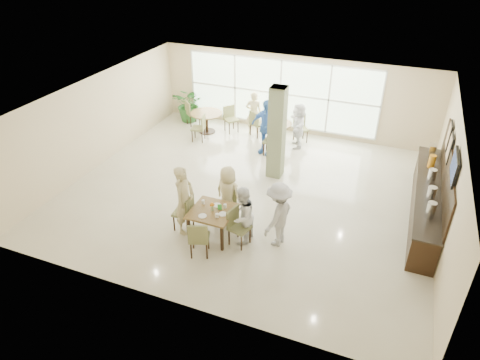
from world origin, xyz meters
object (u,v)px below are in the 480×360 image
at_px(round_table_left, 207,117).
at_px(teen_far, 228,193).
at_px(teen_standing, 278,215).
at_px(potted_plant, 190,104).
at_px(buffet_counter, 427,200).
at_px(adult_b, 298,125).
at_px(teen_right, 242,216).
at_px(round_table_right, 276,128).
at_px(main_table, 212,213).
at_px(adult_a, 266,127).
at_px(adult_standing, 254,113).
at_px(teen_left, 184,200).

height_order(round_table_left, teen_far, teen_far).
bearing_deg(teen_standing, round_table_left, -128.14).
relative_size(potted_plant, teen_far, 0.90).
bearing_deg(round_table_left, teen_far, -58.68).
height_order(round_table_left, potted_plant, potted_plant).
bearing_deg(potted_plant, round_table_left, -33.67).
bearing_deg(teen_standing, buffet_counter, 138.44).
bearing_deg(adult_b, round_table_left, -107.52).
xyz_separation_m(buffet_counter, teen_right, (-4.07, -2.65, 0.19)).
relative_size(teen_right, teen_standing, 0.90).
distance_m(round_table_right, buffet_counter, 5.71).
relative_size(main_table, adult_a, 0.55).
bearing_deg(adult_standing, teen_far, 89.05).
bearing_deg(potted_plant, adult_standing, -4.30).
relative_size(main_table, round_table_right, 0.94).
height_order(buffet_counter, adult_standing, buffet_counter).
xyz_separation_m(main_table, round_table_left, (-2.79, 5.51, -0.08)).
distance_m(round_table_left, potted_plant, 1.25).
bearing_deg(teen_far, adult_standing, -63.32).
height_order(main_table, teen_right, teen_right).
bearing_deg(adult_a, adult_standing, 137.42).
bearing_deg(teen_far, potted_plant, -40.40).
distance_m(main_table, buffet_counter, 5.53).
height_order(teen_right, adult_b, adult_b).
bearing_deg(potted_plant, adult_b, -8.04).
xyz_separation_m(buffet_counter, adult_standing, (-5.95, 3.27, 0.24)).
bearing_deg(round_table_right, round_table_left, -178.90).
relative_size(round_table_left, round_table_right, 1.08).
xyz_separation_m(round_table_right, buffet_counter, (4.96, -2.83, -0.02)).
relative_size(teen_far, teen_right, 1.00).
xyz_separation_m(round_table_right, teen_far, (0.20, -4.71, 0.18)).
xyz_separation_m(teen_right, adult_b, (-0.12, 5.50, 0.03)).
height_order(teen_left, adult_b, teen_left).
distance_m(round_table_right, adult_b, 0.80).
bearing_deg(teen_left, buffet_counter, -60.52).
relative_size(teen_standing, adult_a, 0.88).
xyz_separation_m(potted_plant, adult_b, (4.45, -0.63, 0.10)).
xyz_separation_m(teen_standing, adult_a, (-1.79, 4.39, 0.11)).
distance_m(adult_a, adult_b, 1.23).
distance_m(round_table_left, round_table_right, 2.64).
height_order(buffet_counter, teen_far, buffet_counter).
xyz_separation_m(round_table_left, potted_plant, (-1.04, 0.69, 0.09)).
bearing_deg(buffet_counter, main_table, -150.46).
distance_m(adult_b, adult_standing, 1.81).
distance_m(teen_standing, adult_standing, 6.29).
height_order(teen_left, adult_standing, teen_left).
bearing_deg(buffet_counter, round_table_right, 150.26).
relative_size(round_table_right, teen_right, 0.73).
relative_size(buffet_counter, teen_far, 3.14).
height_order(buffet_counter, potted_plant, buffet_counter).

